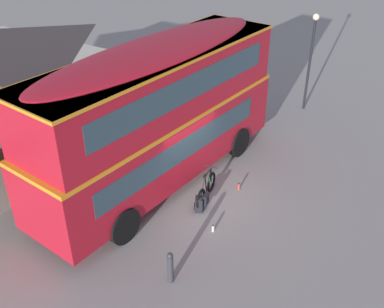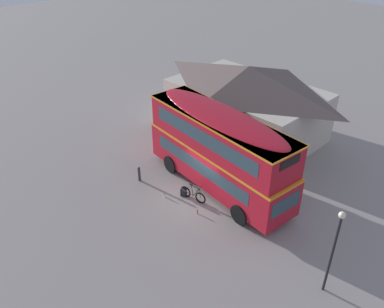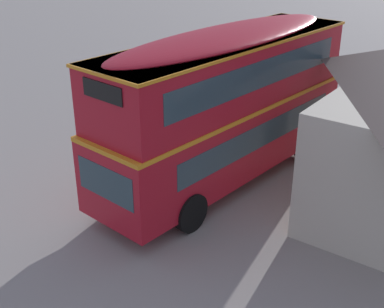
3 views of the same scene
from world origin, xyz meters
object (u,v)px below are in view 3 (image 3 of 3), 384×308
(touring_bicycle, at_px, (182,151))
(water_bottle_red_squeeze, at_px, (148,164))
(backpack_on_ground, at_px, (190,147))
(water_bottle_clear_plastic, at_px, (182,140))
(kerb_bollard, at_px, (214,113))
(double_decker_bus, at_px, (227,101))

(touring_bicycle, xyz_separation_m, water_bottle_red_squeeze, (1.08, -0.63, -0.25))
(touring_bicycle, height_order, backpack_on_ground, touring_bicycle)
(water_bottle_clear_plastic, relative_size, kerb_bollard, 0.24)
(water_bottle_clear_plastic, bearing_deg, double_decker_bus, 63.82)
(double_decker_bus, distance_m, touring_bicycle, 2.96)
(water_bottle_red_squeeze, relative_size, kerb_bollard, 0.26)
(water_bottle_red_squeeze, bearing_deg, kerb_bollard, -175.17)
(water_bottle_clear_plastic, bearing_deg, touring_bicycle, 38.59)
(water_bottle_red_squeeze, bearing_deg, backpack_on_ground, 162.08)
(water_bottle_clear_plastic, relative_size, water_bottle_red_squeeze, 0.92)
(double_decker_bus, bearing_deg, water_bottle_clear_plastic, -116.18)
(touring_bicycle, height_order, water_bottle_red_squeeze, touring_bicycle)
(double_decker_bus, relative_size, kerb_bollard, 10.21)
(double_decker_bus, height_order, touring_bicycle, double_decker_bus)
(double_decker_bus, distance_m, water_bottle_clear_plastic, 4.07)
(backpack_on_ground, relative_size, kerb_bollard, 0.54)
(backpack_on_ground, relative_size, water_bottle_red_squeeze, 2.08)
(touring_bicycle, distance_m, water_bottle_clear_plastic, 1.56)
(kerb_bollard, bearing_deg, double_decker_bus, 38.44)
(touring_bicycle, distance_m, kerb_bollard, 3.62)
(double_decker_bus, bearing_deg, water_bottle_red_squeeze, -70.69)
(touring_bicycle, xyz_separation_m, backpack_on_ground, (-0.59, -0.09, -0.10))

